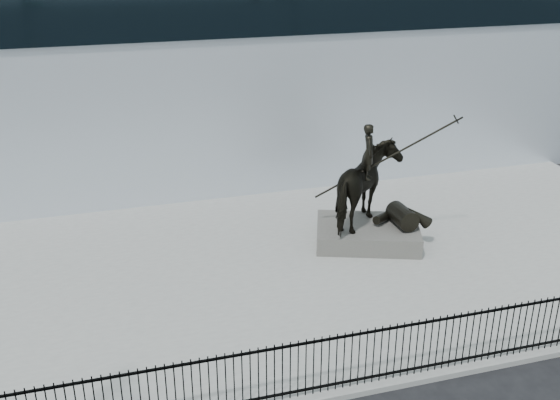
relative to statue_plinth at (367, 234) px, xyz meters
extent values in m
cube|color=gray|center=(-3.99, -0.95, -0.39)|extent=(30.00, 12.00, 0.15)
cube|color=silver|center=(-3.99, 12.05, 4.04)|extent=(44.00, 14.00, 9.00)
cube|color=black|center=(-3.99, -6.70, -0.16)|extent=(22.00, 0.05, 0.05)
cube|color=black|center=(-3.99, -6.70, 1.09)|extent=(22.00, 0.05, 0.05)
cube|color=black|center=(-3.99, -6.70, 0.44)|extent=(22.00, 0.03, 1.50)
cube|color=#57544F|center=(0.00, 0.00, 0.00)|extent=(3.92, 3.29, 0.62)
imported|color=black|center=(0.00, 0.00, 1.64)|extent=(3.02, 3.25, 2.66)
imported|color=black|center=(-0.10, 0.04, 2.85)|extent=(0.63, 0.76, 1.80)
cylinder|color=black|center=(0.34, -0.12, 2.58)|extent=(4.03, 1.52, 2.70)
camera|label=1|loc=(-8.23, -17.90, 9.50)|focal=42.00mm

